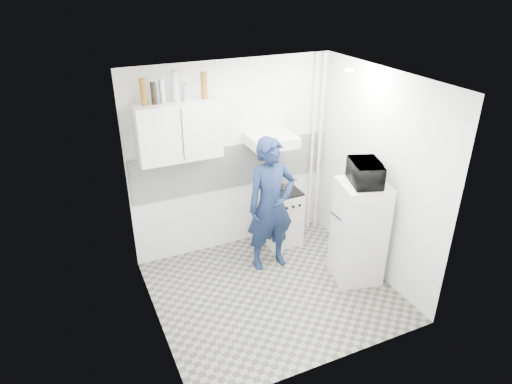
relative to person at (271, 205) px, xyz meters
name	(u,v)px	position (x,y,z in m)	size (l,w,h in m)	color
floor	(273,291)	(-0.23, -0.54, -0.89)	(2.80, 2.80, 0.00)	gray
ceiling	(277,80)	(-0.23, -0.54, 1.71)	(2.80, 2.80, 0.00)	white
wall_back	(233,159)	(-0.23, 0.71, 0.41)	(2.80, 2.80, 0.00)	white
wall_left	(149,224)	(-1.63, -0.54, 0.41)	(2.60, 2.60, 0.00)	white
wall_right	(377,176)	(1.17, -0.54, 0.41)	(2.60, 2.60, 0.00)	white
person	(271,205)	(0.00, 0.00, 0.00)	(0.65, 0.43, 1.79)	#142040
stove	(281,217)	(0.39, 0.46, -0.50)	(0.49, 0.49, 0.79)	silver
fridge	(359,232)	(0.87, -0.69, -0.23)	(0.55, 0.55, 1.32)	silver
stove_top	(282,191)	(0.39, 0.46, -0.09)	(0.47, 0.47, 0.03)	black
saucepan	(284,184)	(0.46, 0.53, -0.03)	(0.17, 0.17, 0.10)	silver
microwave	(366,173)	(0.87, -0.69, 0.56)	(0.33, 0.49, 0.27)	black
bottle_a	(143,92)	(-1.34, 0.53, 1.46)	(0.07, 0.07, 0.30)	brown
bottle_b	(154,93)	(-1.23, 0.53, 1.43)	(0.06, 0.06, 0.25)	black
bottle_c	(162,91)	(-1.12, 0.53, 1.45)	(0.07, 0.07, 0.28)	silver
bottle_d	(175,86)	(-0.97, 0.53, 1.48)	(0.08, 0.08, 0.35)	#B2B7BC
canister_a	(186,92)	(-0.85, 0.53, 1.40)	(0.08, 0.08, 0.19)	silver
bottle_e	(204,85)	(-0.63, 0.53, 1.46)	(0.08, 0.08, 0.31)	brown
upper_cabinet	(178,131)	(-0.98, 0.53, 0.96)	(1.00, 0.35, 0.70)	silver
range_hood	(271,140)	(0.22, 0.46, 0.68)	(0.60, 0.50, 0.14)	silver
backsplash	(233,166)	(-0.23, 0.69, 0.31)	(2.74, 0.03, 0.60)	white
pipe_a	(319,146)	(1.07, 0.63, 0.41)	(0.05, 0.05, 2.60)	silver
pipe_b	(312,147)	(0.95, 0.63, 0.41)	(0.04, 0.04, 2.60)	silver
ceiling_spot_fixture	(350,70)	(0.77, -0.34, 1.68)	(0.10, 0.10, 0.02)	white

